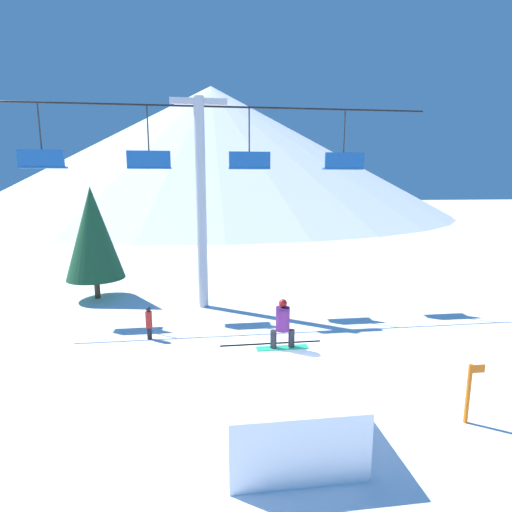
# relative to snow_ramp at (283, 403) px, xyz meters

# --- Properties ---
(ground_plane) EXTENTS (220.00, 220.00, 0.00)m
(ground_plane) POSITION_rel_snow_ramp_xyz_m (0.20, -0.10, -0.72)
(ground_plane) COLOR white
(mountain_ridge) EXTENTS (84.61, 84.61, 22.90)m
(mountain_ridge) POSITION_rel_snow_ramp_xyz_m (0.20, 69.84, 10.74)
(mountain_ridge) COLOR silver
(mountain_ridge) RESTS_ON ground_plane
(snow_ramp) EXTENTS (2.70, 3.52, 1.43)m
(snow_ramp) POSITION_rel_snow_ramp_xyz_m (0.00, 0.00, 0.00)
(snow_ramp) COLOR white
(snow_ramp) RESTS_ON ground_plane
(snowboarder) EXTENTS (1.34, 0.36, 1.31)m
(snowboarder) POSITION_rel_snow_ramp_xyz_m (0.24, 1.37, 1.37)
(snowboarder) COLOR #1E9E6B
(snowboarder) RESTS_ON snow_ramp
(chairlift) EXTENTS (20.10, 0.44, 9.18)m
(chairlift) POSITION_rel_snow_ramp_xyz_m (-1.78, 9.66, 4.77)
(chairlift) COLOR #B2B2B7
(chairlift) RESTS_ON ground_plane
(pine_tree_near) EXTENTS (2.75, 2.75, 5.45)m
(pine_tree_near) POSITION_rel_snow_ramp_xyz_m (-6.97, 11.72, 2.50)
(pine_tree_near) COLOR #4C3823
(pine_tree_near) RESTS_ON ground_plane
(trail_marker) EXTENTS (0.41, 0.10, 1.48)m
(trail_marker) POSITION_rel_snow_ramp_xyz_m (4.40, -0.22, 0.08)
(trail_marker) COLOR orange
(trail_marker) RESTS_ON ground_plane
(distant_skier) EXTENTS (0.24, 0.24, 1.23)m
(distant_skier) POSITION_rel_snow_ramp_xyz_m (-3.75, 6.02, -0.05)
(distant_skier) COLOR black
(distant_skier) RESTS_ON ground_plane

